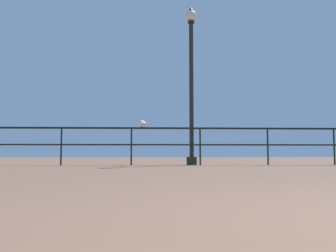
# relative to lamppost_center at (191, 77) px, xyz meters

# --- Properties ---
(pier_railing) EXTENTS (22.61, 0.05, 1.03)m
(pier_railing) POSITION_rel_lamppost_center_xyz_m (0.22, -0.16, -1.71)
(pier_railing) COLOR black
(pier_railing) RESTS_ON ground_plane
(lamppost_center) EXTENTS (0.31, 0.31, 4.50)m
(lamppost_center) POSITION_rel_lamppost_center_xyz_m (0.00, 0.00, 0.00)
(lamppost_center) COLOR black
(lamppost_center) RESTS_ON ground_plane
(seagull_on_rail) EXTENTS (0.23, 0.43, 0.21)m
(seagull_on_rail) POSITION_rel_lamppost_center_xyz_m (-1.36, -0.13, -1.34)
(seagull_on_rail) COLOR white
(seagull_on_rail) RESTS_ON pier_railing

